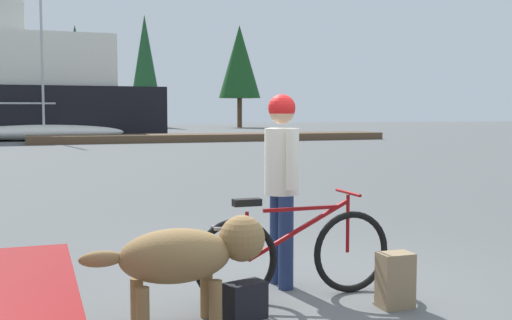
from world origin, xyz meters
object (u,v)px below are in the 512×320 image
object	(u,v)px
bicycle	(294,254)
backpack	(395,280)
dog	(188,255)
handbag_pannier	(246,301)
sailboat_moored	(44,132)
person_cyclist	(282,170)

from	to	relation	value
bicycle	backpack	size ratio (longest dim) A/B	3.98
dog	handbag_pannier	size ratio (longest dim) A/B	4.44
bicycle	handbag_pannier	distance (m)	0.73
dog	sailboat_moored	size ratio (longest dim) A/B	0.15
person_cyclist	backpack	distance (m)	1.42
person_cyclist	sailboat_moored	distance (m)	31.73
sailboat_moored	person_cyclist	bearing A→B (deg)	-87.06
dog	backpack	world-z (taller)	dog
dog	backpack	bearing A→B (deg)	-5.28
person_cyclist	bicycle	bearing A→B (deg)	-96.16
dog	handbag_pannier	xyz separation A→B (m)	(0.45, -0.03, -0.40)
bicycle	sailboat_moored	world-z (taller)	sailboat_moored
person_cyclist	handbag_pannier	xyz separation A→B (m)	(-0.62, -0.78, -0.94)
bicycle	sailboat_moored	distance (m)	32.12
backpack	dog	bearing A→B (deg)	174.72
bicycle	handbag_pannier	size ratio (longest dim) A/B	5.74
bicycle	handbag_pannier	bearing A→B (deg)	-146.63
bicycle	dog	bearing A→B (deg)	-161.02
bicycle	backpack	world-z (taller)	bicycle
backpack	sailboat_moored	distance (m)	32.68
bicycle	dog	xyz separation A→B (m)	(-1.03, -0.35, 0.15)
backpack	sailboat_moored	bearing A→B (deg)	94.01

